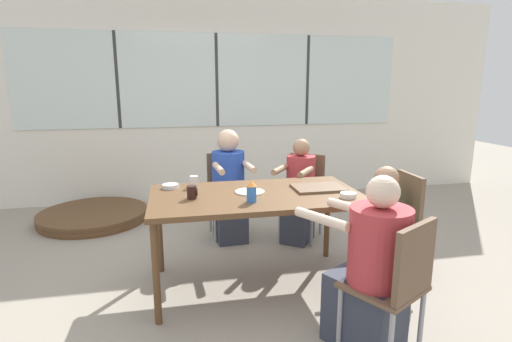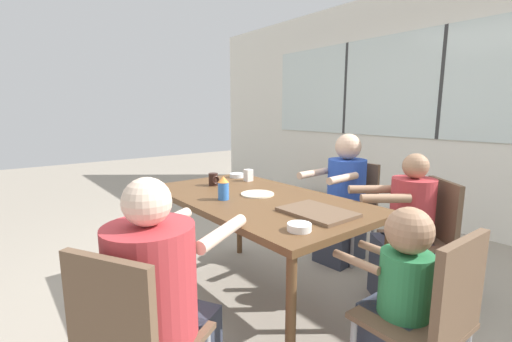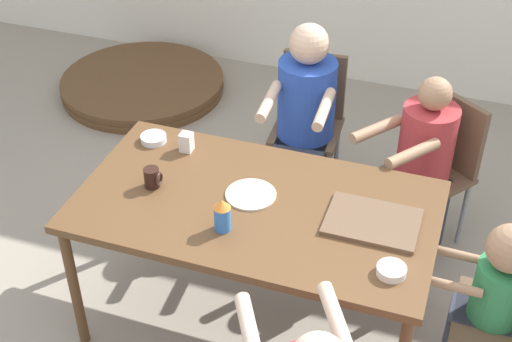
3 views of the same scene
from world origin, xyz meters
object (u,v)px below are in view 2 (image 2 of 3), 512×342
at_px(person_woman_green_shirt, 343,205).
at_px(chair_for_woman_green_shirt, 354,201).
at_px(bowl_white_shallow, 237,175).
at_px(chair_for_man_blue_shirt, 130,337).
at_px(folded_table_stack, 293,203).
at_px(chair_for_man_teal_shirt, 429,229).
at_px(sippy_cup, 223,188).
at_px(person_toddler, 397,311).
at_px(person_man_teal_shirt, 405,236).
at_px(chair_for_toddler, 433,313).
at_px(person_man_blue_shirt, 160,321).
at_px(milk_carton_small, 248,175).
at_px(coffee_mug, 213,179).
at_px(bowl_cereal, 299,227).

bearing_deg(person_woman_green_shirt, chair_for_woman_green_shirt, -90.00).
relative_size(chair_for_woman_green_shirt, bowl_white_shallow, 6.72).
bearing_deg(chair_for_man_blue_shirt, folded_table_stack, 96.94).
bearing_deg(chair_for_man_teal_shirt, sippy_cup, 92.57).
xyz_separation_m(person_toddler, sippy_cup, (-1.15, -0.19, 0.40)).
xyz_separation_m(chair_for_woman_green_shirt, person_man_teal_shirt, (0.71, -0.37, -0.05)).
xyz_separation_m(chair_for_toddler, person_toddler, (-0.16, 0.00, -0.07)).
distance_m(chair_for_man_teal_shirt, folded_table_stack, 2.55).
bearing_deg(sippy_cup, person_man_blue_shirt, -49.99).
xyz_separation_m(person_man_blue_shirt, milk_carton_small, (-0.98, 1.20, 0.33)).
bearing_deg(person_man_blue_shirt, folded_table_stack, 97.28).
relative_size(chair_for_woman_green_shirt, person_man_blue_shirt, 0.79).
height_order(person_man_blue_shirt, coffee_mug, person_man_blue_shirt).
bearing_deg(chair_for_toddler, folded_table_stack, 56.63).
relative_size(person_toddler, bowl_white_shallow, 7.27).
xyz_separation_m(chair_for_man_teal_shirt, sippy_cup, (-0.81, -1.20, 0.33)).
xyz_separation_m(chair_for_man_teal_shirt, bowl_white_shallow, (-1.38, -0.68, 0.26)).
bearing_deg(person_man_teal_shirt, chair_for_man_teal_shirt, -90.00).
xyz_separation_m(chair_for_toddler, sippy_cup, (-1.30, -0.18, 0.33)).
relative_size(chair_for_man_blue_shirt, person_woman_green_shirt, 0.76).
height_order(chair_for_man_blue_shirt, person_woman_green_shirt, person_woman_green_shirt).
bearing_deg(chair_for_woman_green_shirt, sippy_cup, 86.38).
distance_m(chair_for_woman_green_shirt, coffee_mug, 1.36).
relative_size(chair_for_woman_green_shirt, folded_table_stack, 0.70).
distance_m(chair_for_toddler, person_man_blue_shirt, 1.14).
bearing_deg(bowl_cereal, person_man_teal_shirt, 91.39).
bearing_deg(chair_for_man_teal_shirt, milk_carton_small, 66.97).
relative_size(chair_for_man_blue_shirt, person_man_teal_shirt, 0.82).
distance_m(coffee_mug, sippy_cup, 0.45).
distance_m(chair_for_woman_green_shirt, chair_for_man_teal_shirt, 0.84).
bearing_deg(bowl_white_shallow, person_man_teal_shirt, 23.13).
bearing_deg(coffee_mug, person_man_blue_shirt, -41.21).
height_order(chair_for_man_teal_shirt, person_woman_green_shirt, person_woman_green_shirt).
relative_size(chair_for_man_blue_shirt, person_man_blue_shirt, 0.79).
xyz_separation_m(chair_for_man_blue_shirt, person_toddler, (0.47, 1.04, -0.07)).
height_order(chair_for_toddler, sippy_cup, sippy_cup).
bearing_deg(person_man_blue_shirt, chair_for_man_blue_shirt, -90.00).
distance_m(chair_for_woman_green_shirt, chair_for_toddler, 1.81).
bearing_deg(milk_carton_small, chair_for_toddler, -10.57).
height_order(person_woman_green_shirt, bowl_white_shallow, person_woman_green_shirt).
bearing_deg(bowl_cereal, chair_for_woman_green_shirt, 116.48).
bearing_deg(chair_for_man_blue_shirt, chair_for_toddler, 29.67).
distance_m(sippy_cup, folded_table_stack, 2.74).
distance_m(person_man_blue_shirt, folded_table_stack, 3.57).
bearing_deg(bowl_white_shallow, chair_for_man_teal_shirt, 26.25).
bearing_deg(folded_table_stack, coffee_mug, -60.73).
distance_m(chair_for_toddler, folded_table_stack, 3.47).
height_order(sippy_cup, folded_table_stack, sippy_cup).
bearing_deg(milk_carton_small, person_toddler, -11.48).
bearing_deg(person_toddler, folded_table_stack, 55.13).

